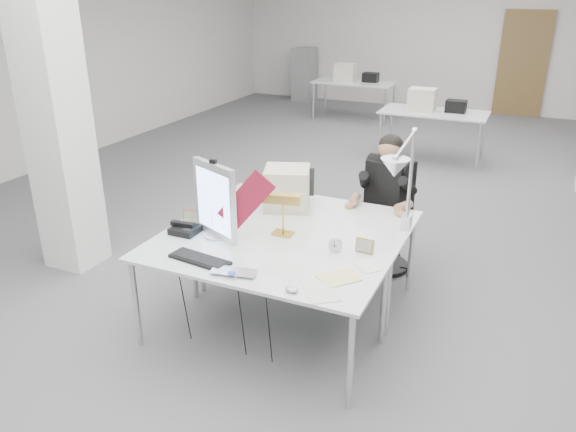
% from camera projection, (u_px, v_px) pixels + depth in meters
% --- Properties ---
extents(room_shell, '(10.04, 14.04, 3.24)m').
position_uv_depth(room_shell, '(375.00, 74.00, 5.88)').
color(room_shell, '#515154').
rests_on(room_shell, ground).
extents(desk_main, '(1.80, 0.90, 0.02)m').
position_uv_depth(desk_main, '(259.00, 258.00, 4.05)').
color(desk_main, silver).
rests_on(desk_main, room_shell).
extents(desk_second, '(1.80, 0.90, 0.02)m').
position_uv_depth(desk_second, '(307.00, 215.00, 4.80)').
color(desk_second, silver).
rests_on(desk_second, room_shell).
extents(bg_desk_a, '(1.60, 0.80, 0.02)m').
position_uv_depth(bg_desk_a, '(434.00, 113.00, 8.60)').
color(bg_desk_a, silver).
rests_on(bg_desk_a, room_shell).
extents(bg_desk_b, '(1.60, 0.80, 0.02)m').
position_uv_depth(bg_desk_b, '(354.00, 82.00, 11.21)').
color(bg_desk_b, silver).
rests_on(bg_desk_b, room_shell).
extents(filing_cabinet, '(0.45, 0.55, 1.20)m').
position_uv_depth(filing_cabinet, '(304.00, 74.00, 13.13)').
color(filing_cabinet, gray).
rests_on(filing_cabinet, room_shell).
extents(office_chair, '(0.62, 0.62, 1.00)m').
position_uv_depth(office_chair, '(386.00, 220.00, 5.30)').
color(office_chair, black).
rests_on(office_chair, room_shell).
extents(seated_person, '(0.65, 0.73, 0.91)m').
position_uv_depth(seated_person, '(388.00, 182.00, 5.11)').
color(seated_person, black).
rests_on(seated_person, office_chair).
extents(monitor, '(0.46, 0.23, 0.59)m').
position_uv_depth(monitor, '(215.00, 201.00, 4.26)').
color(monitor, silver).
rests_on(monitor, desk_main).
extents(pennant, '(0.44, 0.12, 0.49)m').
position_uv_depth(pennant, '(246.00, 200.00, 4.10)').
color(pennant, maroon).
rests_on(pennant, monitor).
extents(keyboard, '(0.48, 0.21, 0.02)m').
position_uv_depth(keyboard, '(200.00, 259.00, 3.97)').
color(keyboard, black).
rests_on(keyboard, desk_main).
extents(laptop, '(0.35, 0.26, 0.02)m').
position_uv_depth(laptop, '(232.00, 276.00, 3.75)').
color(laptop, '#BBBCC1').
rests_on(laptop, desk_main).
extents(mouse, '(0.11, 0.08, 0.04)m').
position_uv_depth(mouse, '(292.00, 290.00, 3.57)').
color(mouse, '#A6A6AB').
rests_on(mouse, desk_main).
extents(bankers_lamp, '(0.28, 0.16, 0.30)m').
position_uv_depth(bankers_lamp, '(283.00, 217.00, 4.34)').
color(bankers_lamp, gold).
rests_on(bankers_lamp, desk_main).
extents(desk_phone, '(0.21, 0.19, 0.05)m').
position_uv_depth(desk_phone, '(185.00, 230.00, 4.42)').
color(desk_phone, black).
rests_on(desk_phone, desk_main).
extents(picture_frame_left, '(0.15, 0.08, 0.11)m').
position_uv_depth(picture_frame_left, '(192.00, 216.00, 4.59)').
color(picture_frame_left, '#966440').
rests_on(picture_frame_left, desk_main).
extents(picture_frame_right, '(0.14, 0.04, 0.11)m').
position_uv_depth(picture_frame_right, '(365.00, 246.00, 4.08)').
color(picture_frame_right, tan).
rests_on(picture_frame_right, desk_main).
extents(desk_clock, '(0.11, 0.06, 0.10)m').
position_uv_depth(desk_clock, '(335.00, 245.00, 4.10)').
color(desk_clock, silver).
rests_on(desk_clock, desk_main).
extents(paper_stack_a, '(0.33, 0.35, 0.01)m').
position_uv_depth(paper_stack_a, '(321.00, 291.00, 3.58)').
color(paper_stack_a, beige).
rests_on(paper_stack_a, desk_main).
extents(paper_stack_b, '(0.31, 0.32, 0.01)m').
position_uv_depth(paper_stack_b, '(339.00, 278.00, 3.74)').
color(paper_stack_b, '#DFCA85').
rests_on(paper_stack_b, desk_main).
extents(paper_stack_c, '(0.23, 0.23, 0.01)m').
position_uv_depth(paper_stack_c, '(367.00, 266.00, 3.90)').
color(paper_stack_c, silver).
rests_on(paper_stack_c, desk_main).
extents(beige_monitor, '(0.48, 0.47, 0.36)m').
position_uv_depth(beige_monitor, '(287.00, 188.00, 4.86)').
color(beige_monitor, '#BAB59A').
rests_on(beige_monitor, desk_second).
extents(architect_lamp, '(0.57, 0.82, 1.00)m').
position_uv_depth(architect_lamp, '(403.00, 179.00, 4.10)').
color(architect_lamp, silver).
rests_on(architect_lamp, desk_second).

